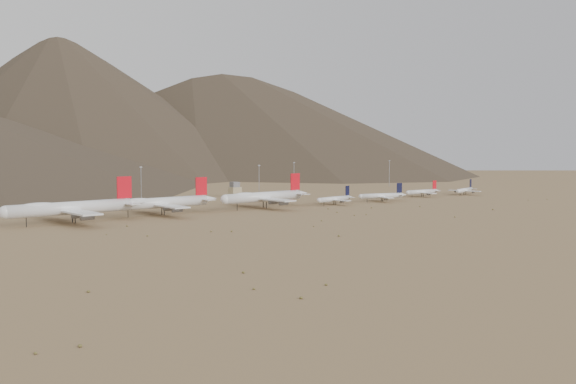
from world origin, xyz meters
TOP-DOWN VIEW (x-y plane):
  - ground at (0.00, 0.00)m, footprint 3000.00×3000.00m
  - widebody_west at (-127.63, 33.16)m, footprint 80.35×61.88m
  - widebody_centre at (-72.19, 39.95)m, footprint 72.47×55.59m
  - widebody_east at (-0.84, 36.52)m, footprint 73.63×56.80m
  - narrowbody_a at (52.15, 25.99)m, footprint 37.41×27.23m
  - narrowbody_b at (94.76, 22.44)m, footprint 39.26×28.99m
  - narrowbody_c at (150.18, 32.40)m, footprint 37.87×27.10m
  - narrowbody_d at (192.93, 24.38)m, footprint 35.83×26.66m
  - control_tower at (30.00, 120.00)m, footprint 8.00×8.00m
  - mast_west at (-47.20, 123.47)m, footprint 2.00×0.60m
  - mast_centre at (40.89, 102.14)m, footprint 2.00×0.60m
  - mast_east at (105.56, 141.41)m, footprint 2.00×0.60m
  - mast_far_east at (216.70, 132.62)m, footprint 2.00×0.60m
  - desert_scrub at (-11.81, -80.33)m, footprint 410.88×180.87m

SIDE VIEW (x-z plane):
  - ground at x=0.00m, z-range 0.00..0.00m
  - desert_scrub at x=-11.81m, z-range -0.06..0.71m
  - narrowbody_d at x=192.93m, z-range -2.15..10.10m
  - narrowbody_a at x=52.15m, z-range -2.18..10.23m
  - narrowbody_c at x=150.18m, z-range -2.19..10.30m
  - narrowbody_b at x=94.76m, z-range -2.32..10.91m
  - control_tower at x=30.00m, z-range -0.68..11.32m
  - widebody_centre at x=-72.19m, z-range -3.34..18.17m
  - widebody_east at x=-0.84m, z-range -3.39..18.48m
  - widebody_west at x=-127.63m, z-range -3.70..20.15m
  - mast_west at x=-47.20m, z-range 1.35..27.05m
  - mast_centre at x=40.89m, z-range 1.35..27.05m
  - mast_east at x=105.56m, z-range 1.35..27.05m
  - mast_far_east at x=216.70m, z-range 1.35..27.05m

